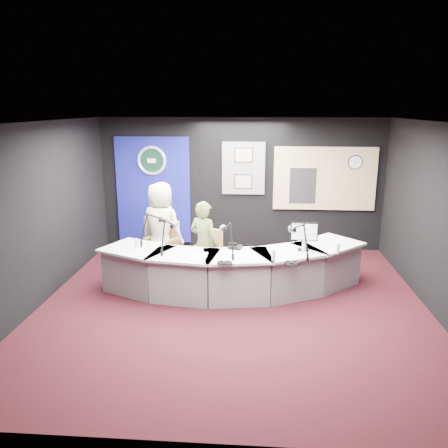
# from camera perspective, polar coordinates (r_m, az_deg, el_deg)

# --- Properties ---
(ground) EXTENTS (6.00, 6.00, 0.00)m
(ground) POSITION_cam_1_polar(r_m,az_deg,el_deg) (7.15, 1.14, -10.23)
(ground) COLOR black
(ground) RESTS_ON ground
(ceiling) EXTENTS (6.00, 6.00, 0.02)m
(ceiling) POSITION_cam_1_polar(r_m,az_deg,el_deg) (6.49, 1.27, 12.80)
(ceiling) COLOR silver
(ceiling) RESTS_ON ground
(wall_back) EXTENTS (6.00, 0.02, 2.80)m
(wall_back) POSITION_cam_1_polar(r_m,az_deg,el_deg) (9.62, 2.17, 5.04)
(wall_back) COLOR black
(wall_back) RESTS_ON ground
(wall_front) EXTENTS (6.00, 0.02, 2.80)m
(wall_front) POSITION_cam_1_polar(r_m,az_deg,el_deg) (3.85, -1.25, -10.15)
(wall_front) COLOR black
(wall_front) RESTS_ON ground
(wall_left) EXTENTS (0.02, 6.00, 2.80)m
(wall_left) POSITION_cam_1_polar(r_m,az_deg,el_deg) (7.46, -22.47, 1.07)
(wall_left) COLOR black
(wall_left) RESTS_ON ground
(wall_right) EXTENTS (0.02, 6.00, 2.80)m
(wall_right) POSITION_cam_1_polar(r_m,az_deg,el_deg) (7.18, 25.85, 0.21)
(wall_right) COLOR black
(wall_right) RESTS_ON ground
(broadcast_desk) EXTENTS (4.50, 1.90, 0.75)m
(broadcast_desk) POSITION_cam_1_polar(r_m,az_deg,el_deg) (7.52, 1.00, -5.86)
(broadcast_desk) COLOR silver
(broadcast_desk) RESTS_ON ground
(backdrop_panel) EXTENTS (1.60, 0.05, 2.30)m
(backdrop_panel) POSITION_cam_1_polar(r_m,az_deg,el_deg) (9.87, -8.97, 4.23)
(backdrop_panel) COLOR navy
(backdrop_panel) RESTS_ON wall_back
(agency_seal) EXTENTS (0.63, 0.07, 0.63)m
(agency_seal) POSITION_cam_1_polar(r_m,az_deg,el_deg) (9.73, -9.18, 7.95)
(agency_seal) COLOR silver
(agency_seal) RESTS_ON backdrop_panel
(seal_center) EXTENTS (0.48, 0.01, 0.48)m
(seal_center) POSITION_cam_1_polar(r_m,az_deg,el_deg) (9.74, -9.17, 7.96)
(seal_center) COLOR black
(seal_center) RESTS_ON backdrop_panel
(pinboard) EXTENTS (0.90, 0.04, 1.10)m
(pinboard) POSITION_cam_1_polar(r_m,az_deg,el_deg) (9.53, 2.49, 7.08)
(pinboard) COLOR slate
(pinboard) RESTS_ON wall_back
(framed_photo_upper) EXTENTS (0.34, 0.02, 0.27)m
(framed_photo_upper) POSITION_cam_1_polar(r_m,az_deg,el_deg) (9.47, 2.50, 8.73)
(framed_photo_upper) COLOR gray
(framed_photo_upper) RESTS_ON pinboard
(framed_photo_lower) EXTENTS (0.34, 0.02, 0.27)m
(framed_photo_lower) POSITION_cam_1_polar(r_m,az_deg,el_deg) (9.55, 2.46, 5.39)
(framed_photo_lower) COLOR gray
(framed_photo_lower) RESTS_ON pinboard
(booth_window_frame) EXTENTS (2.12, 0.06, 1.32)m
(booth_window_frame) POSITION_cam_1_polar(r_m,az_deg,el_deg) (9.66, 12.65, 5.64)
(booth_window_frame) COLOR tan
(booth_window_frame) RESTS_ON wall_back
(booth_glow) EXTENTS (2.00, 0.02, 1.20)m
(booth_glow) POSITION_cam_1_polar(r_m,az_deg,el_deg) (9.65, 12.66, 5.63)
(booth_glow) COLOR #D6B587
(booth_glow) RESTS_ON booth_window_frame
(equipment_rack) EXTENTS (0.55, 0.02, 0.75)m
(equipment_rack) POSITION_cam_1_polar(r_m,az_deg,el_deg) (9.60, 9.96, 4.81)
(equipment_rack) COLOR black
(equipment_rack) RESTS_ON booth_window_frame
(wall_clock) EXTENTS (0.28, 0.01, 0.28)m
(wall_clock) POSITION_cam_1_polar(r_m,az_deg,el_deg) (9.69, 16.33, 7.52)
(wall_clock) COLOR white
(wall_clock) RESTS_ON booth_window_frame
(armchair_left) EXTENTS (0.67, 0.67, 0.86)m
(armchair_left) POSITION_cam_1_polar(r_m,az_deg,el_deg) (8.50, -7.90, -3.15)
(armchair_left) COLOR #A8884D
(armchair_left) RESTS_ON ground
(armchair_right) EXTENTS (0.66, 0.66, 0.89)m
(armchair_right) POSITION_cam_1_polar(r_m,az_deg,el_deg) (7.77, -2.55, -4.60)
(armchair_right) COLOR #A8884D
(armchair_right) RESTS_ON ground
(draped_jacket) EXTENTS (0.47, 0.36, 0.70)m
(draped_jacket) POSITION_cam_1_polar(r_m,az_deg,el_deg) (8.67, -8.70, -1.50)
(draped_jacket) COLOR #6C655B
(draped_jacket) RESTS_ON armchair_left
(person_man) EXTENTS (0.95, 0.76, 1.69)m
(person_man) POSITION_cam_1_polar(r_m,az_deg,el_deg) (8.38, -7.99, -0.44)
(person_man) COLOR beige
(person_man) RESTS_ON ground
(person_woman) EXTENTS (0.64, 0.56, 1.49)m
(person_woman) POSITION_cam_1_polar(r_m,az_deg,el_deg) (7.68, -2.57, -2.51)
(person_woman) COLOR #546334
(person_woman) RESTS_ON ground
(computer_monitor) EXTENTS (0.43, 0.04, 0.29)m
(computer_monitor) POSITION_cam_1_polar(r_m,az_deg,el_deg) (7.33, 10.15, -0.92)
(computer_monitor) COLOR black
(computer_monitor) RESTS_ON broadcast_desk
(desk_phone) EXTENTS (0.24, 0.21, 0.05)m
(desk_phone) POSITION_cam_1_polar(r_m,az_deg,el_deg) (7.39, 1.42, -2.94)
(desk_phone) COLOR black
(desk_phone) RESTS_ON broadcast_desk
(headphones_near) EXTENTS (0.24, 0.24, 0.04)m
(headphones_near) POSITION_cam_1_polar(r_m,az_deg,el_deg) (6.77, 8.62, -4.86)
(headphones_near) COLOR black
(headphones_near) RESTS_ON broadcast_desk
(headphones_far) EXTENTS (0.24, 0.24, 0.04)m
(headphones_far) POSITION_cam_1_polar(r_m,az_deg,el_deg) (6.68, 0.09, -4.95)
(headphones_far) COLOR black
(headphones_far) RESTS_ON broadcast_desk
(paper_stack) EXTENTS (0.28, 0.32, 0.00)m
(paper_stack) POSITION_cam_1_polar(r_m,az_deg,el_deg) (7.72, -8.39, -2.51)
(paper_stack) COLOR white
(paper_stack) RESTS_ON broadcast_desk
(notepad) EXTENTS (0.24, 0.33, 0.00)m
(notepad) POSITION_cam_1_polar(r_m,az_deg,el_deg) (7.06, -3.12, -4.02)
(notepad) COLOR white
(notepad) RESTS_ON broadcast_desk
(boom_mic_a) EXTENTS (0.40, 0.67, 0.60)m
(boom_mic_a) POSITION_cam_1_polar(r_m,az_deg,el_deg) (7.75, -9.04, -0.17)
(boom_mic_a) COLOR black
(boom_mic_a) RESTS_ON broadcast_desk
(boom_mic_b) EXTENTS (0.21, 0.73, 0.60)m
(boom_mic_b) POSITION_cam_1_polar(r_m,az_deg,el_deg) (7.30, -7.14, -1.03)
(boom_mic_b) COLOR black
(boom_mic_b) RESTS_ON broadcast_desk
(boom_mic_c) EXTENTS (0.32, 0.71, 0.60)m
(boom_mic_c) POSITION_cam_1_polar(r_m,az_deg,el_deg) (7.04, 0.49, -1.51)
(boom_mic_c) COLOR black
(boom_mic_c) RESTS_ON broadcast_desk
(boom_mic_d) EXTENTS (0.33, 0.70, 0.60)m
(boom_mic_d) POSITION_cam_1_polar(r_m,az_deg,el_deg) (7.11, 9.57, -1.55)
(boom_mic_d) COLOR black
(boom_mic_d) RESTS_ON broadcast_desk
(water_bottles) EXTENTS (3.31, 0.56, 0.18)m
(water_bottles) POSITION_cam_1_polar(r_m,az_deg,el_deg) (7.08, 1.45, -3.19)
(water_bottles) COLOR silver
(water_bottles) RESTS_ON broadcast_desk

